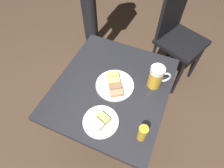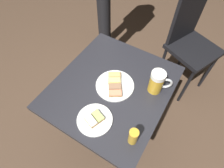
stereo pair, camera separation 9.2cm
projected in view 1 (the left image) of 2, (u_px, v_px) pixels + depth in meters
ground_plane at (112, 130)px, 1.70m from camera, size 6.00×6.00×0.00m
cafe_table at (112, 99)px, 1.26m from camera, size 0.76×0.67×0.71m
plate_near at (115, 85)px, 1.12m from camera, size 0.23×0.23×0.03m
plate_far at (101, 121)px, 0.98m from camera, size 0.19×0.19×0.03m
beer_mug at (156, 77)px, 1.07m from camera, size 0.09×0.13×0.15m
beer_glass_small at (142, 133)px, 0.90m from camera, size 0.05×0.05×0.11m
cafe_chair at (178, 32)px, 1.64m from camera, size 0.50×0.50×0.99m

